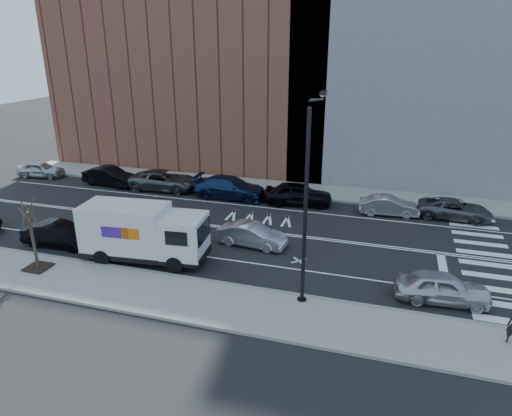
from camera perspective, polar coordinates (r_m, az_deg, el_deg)
The scene contains 22 objects.
ground at distance 29.96m, azimuth -4.63°, elevation -2.34°, with size 120.00×120.00×0.00m, color black.
sidewalk_near at distance 22.85m, azimuth -12.77°, elevation -10.35°, with size 44.00×3.60×0.15m, color gray.
sidewalk_far at distance 37.74m, azimuth 0.20°, elevation 2.74°, with size 44.00×3.60×0.15m, color gray.
curb_near at distance 24.20m, azimuth -10.70°, elevation -8.30°, with size 44.00×0.25×0.17m, color gray.
curb_far at distance 36.10m, azimuth -0.62°, elevation 1.92°, with size 44.00×0.25×0.17m, color gray.
crosswalk at distance 28.71m, azimuth 26.83°, elevation -5.68°, with size 3.00×14.00×0.01m, color white, non-canonical shape.
road_markings at distance 29.96m, azimuth -4.63°, elevation -2.33°, with size 40.00×8.60×0.01m, color white, non-canonical shape.
bldg_brick at distance 45.11m, azimuth -7.52°, elevation 19.60°, with size 26.00×10.00×22.00m, color brown.
bldg_concrete at distance 41.29m, azimuth 20.67°, elevation 21.26°, with size 20.00×10.00×26.00m, color slate.
streetlight at distance 20.10m, azimuth 6.51°, elevation 1.43°, with size 0.44×4.02×9.34m.
street_tree at distance 26.44m, azimuth -25.99°, elevation -4.28°, with size 1.20×1.20×3.75m.
fedex_van at distance 25.63m, azimuth -13.93°, elevation -2.97°, with size 7.09×2.99×3.15m.
far_parked_a at distance 44.66m, azimuth -25.31°, elevation 4.40°, with size 1.64×4.08×1.39m, color #B0B1B5.
far_parked_b at distance 39.95m, azimuth -17.79°, elevation 3.79°, with size 1.63×4.67×1.54m, color black.
far_parked_c at distance 37.65m, azimuth -11.38°, elevation 3.41°, with size 2.59×5.62×1.56m, color #505258.
far_parked_d at distance 35.06m, azimuth -3.23°, elevation 2.58°, with size 2.31×5.68×1.65m, color navy.
far_parked_e at distance 33.65m, azimuth 5.30°, elevation 1.78°, with size 1.98×4.92×1.68m, color black.
far_parked_f at distance 32.95m, azimuth 16.27°, elevation 0.28°, with size 1.41×4.03×1.33m, color #A6A6AA.
far_parked_g at distance 33.81m, azimuth 23.59°, elevation -0.13°, with size 2.21×4.80×1.33m, color #4E5156.
driving_sedan at distance 26.97m, azimuth -0.48°, elevation -3.38°, with size 1.43×4.11×1.35m, color silver.
near_parked_rear_a at distance 29.31m, azimuth -23.36°, elevation -3.06°, with size 1.52×4.37×1.44m, color black.
near_parked_front at distance 23.17m, azimuth 22.28°, elevation -9.17°, with size 1.72×4.28×1.46m, color silver.
Camera 1 is at (10.28, -25.63, 11.61)m, focal length 32.00 mm.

